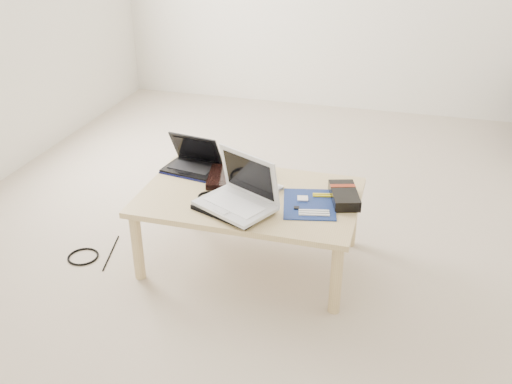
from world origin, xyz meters
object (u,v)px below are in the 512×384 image
(white_laptop, at_px, (240,195))
(netbook, at_px, (193,162))
(coffee_table, at_px, (250,203))
(gpu_box, at_px, (344,196))

(white_laptop, bearing_deg, netbook, 137.14)
(coffee_table, bearing_deg, gpu_box, 8.01)
(netbook, bearing_deg, gpu_box, -9.04)
(coffee_table, relative_size, gpu_box, 3.97)
(netbook, bearing_deg, coffee_table, -27.76)
(white_laptop, relative_size, gpu_box, 1.55)
(coffee_table, height_order, white_laptop, white_laptop)
(white_laptop, bearing_deg, coffee_table, 87.92)
(netbook, distance_m, white_laptop, 0.52)
(netbook, bearing_deg, white_laptop, -42.86)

